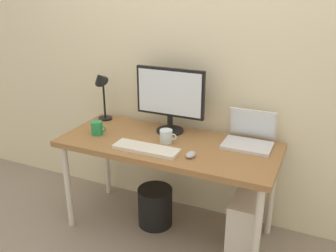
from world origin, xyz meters
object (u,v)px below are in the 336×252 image
at_px(laptop, 250,136).
at_px(coffee_mug, 97,128).
at_px(wastebasket, 155,206).
at_px(glass_cup, 166,136).
at_px(monitor, 170,97).
at_px(desk, 168,151).
at_px(computer_tower, 245,224).
at_px(desk_lamp, 101,85).
at_px(mouse, 191,154).
at_px(keyboard, 146,149).

xyz_separation_m(laptop, coffee_mug, (-1.04, -0.28, -0.01)).
bearing_deg(wastebasket, laptop, 16.35).
bearing_deg(glass_cup, laptop, 22.09).
bearing_deg(monitor, laptop, 1.84).
bearing_deg(laptop, desk, -158.13).
xyz_separation_m(desk, coffee_mug, (-0.53, -0.08, 0.11)).
distance_m(laptop, coffee_mug, 1.08).
bearing_deg(computer_tower, wastebasket, 177.90).
distance_m(glass_cup, wastebasket, 0.62).
relative_size(coffee_mug, computer_tower, 0.28).
height_order(coffee_mug, computer_tower, coffee_mug).
distance_m(laptop, computer_tower, 0.60).
relative_size(laptop, wastebasket, 1.07).
bearing_deg(desk_lamp, monitor, -0.04).
xyz_separation_m(desk, desk_lamp, (-0.65, 0.19, 0.35)).
distance_m(desk, wastebasket, 0.51).
relative_size(mouse, coffee_mug, 0.76).
distance_m(coffee_mug, wastebasket, 0.74).
distance_m(desk, monitor, 0.39).
distance_m(computer_tower, wastebasket, 0.69).
height_order(monitor, mouse, monitor).
xyz_separation_m(laptop, mouse, (-0.29, -0.36, -0.04)).
xyz_separation_m(keyboard, coffee_mug, (-0.45, 0.10, 0.04)).
xyz_separation_m(desk_lamp, coffee_mug, (0.13, -0.26, -0.24)).
relative_size(laptop, desk_lamp, 0.78).
xyz_separation_m(mouse, coffee_mug, (-0.75, 0.07, 0.03)).
distance_m(monitor, glass_cup, 0.30).
height_order(mouse, wastebasket, mouse).
xyz_separation_m(coffee_mug, glass_cup, (0.52, 0.07, -0.00)).
xyz_separation_m(coffee_mug, computer_tower, (1.10, 0.07, -0.55)).
relative_size(desk, wastebasket, 5.01).
height_order(monitor, computer_tower, monitor).
distance_m(desk, computer_tower, 0.72).
height_order(coffee_mug, wastebasket, coffee_mug).
bearing_deg(coffee_mug, mouse, -5.70).
height_order(laptop, coffee_mug, laptop).
bearing_deg(keyboard, desk_lamp, 147.52).
bearing_deg(computer_tower, laptop, 105.99).
xyz_separation_m(keyboard, wastebasket, (-0.04, 0.20, -0.57)).
relative_size(monitor, laptop, 1.61).
distance_m(desk_lamp, mouse, 0.98).
bearing_deg(glass_cup, desk, 32.83).
bearing_deg(laptop, coffee_mug, -164.84).
bearing_deg(desk_lamp, laptop, 0.90).
bearing_deg(keyboard, mouse, 5.42).
xyz_separation_m(laptop, computer_tower, (0.06, -0.21, -0.56)).
distance_m(keyboard, mouse, 0.30).
height_order(laptop, glass_cup, laptop).
distance_m(mouse, wastebasket, 0.69).
bearing_deg(mouse, wastebasket, 153.21).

